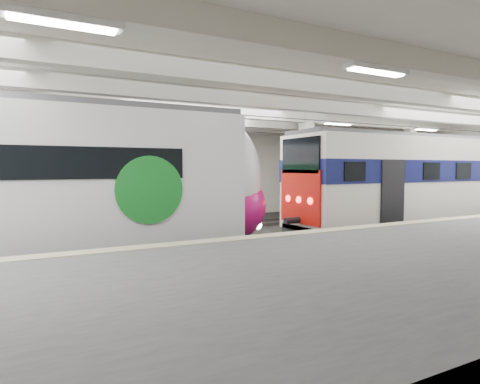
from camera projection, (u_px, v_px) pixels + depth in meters
station_hall at (269, 156)px, 12.23m from camera, size 36.00×24.00×5.75m
modern_emu at (48, 189)px, 11.01m from camera, size 14.71×3.04×4.70m
older_rer at (417, 182)px, 17.96m from camera, size 13.06×2.88×4.33m
far_train at (53, 186)px, 16.06m from camera, size 12.98×2.80×4.18m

